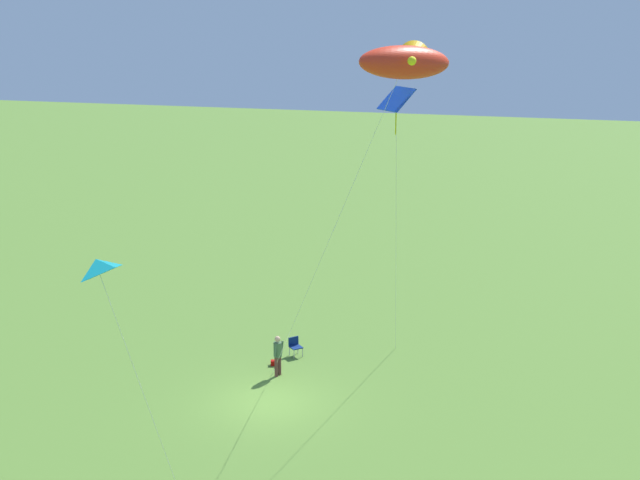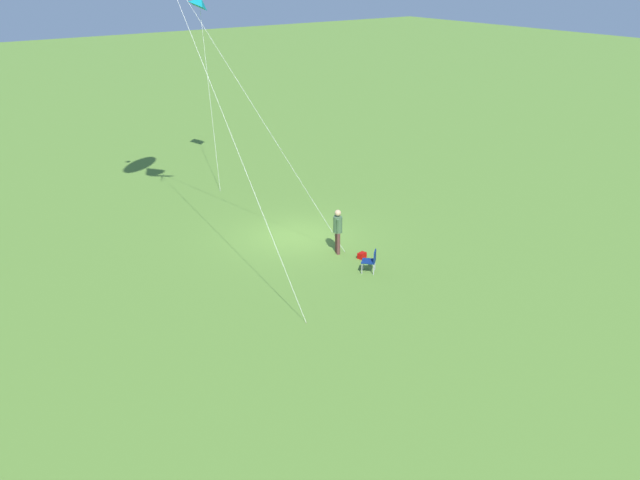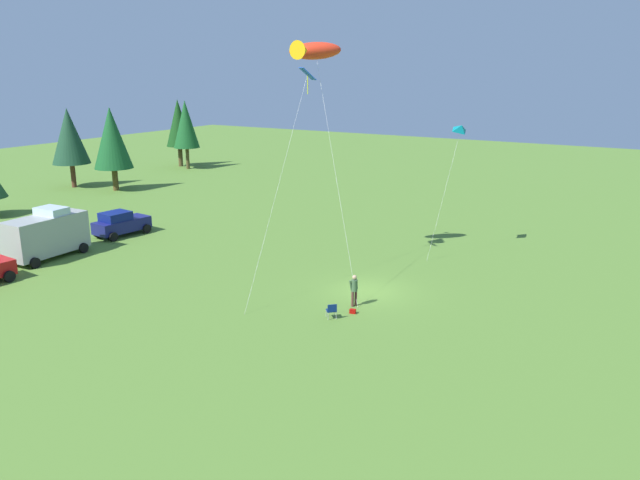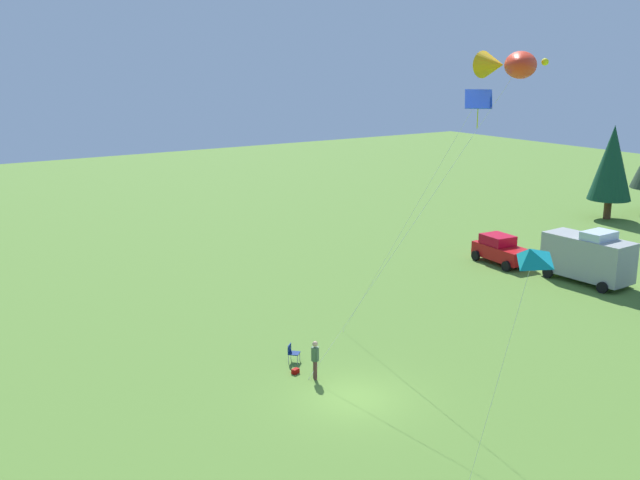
{
  "view_description": "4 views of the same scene",
  "coord_description": "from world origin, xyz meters",
  "px_view_note": "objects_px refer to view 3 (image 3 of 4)",
  "views": [
    {
      "loc": [
        30.04,
        9.25,
        15.62
      ],
      "look_at": [
        -4.84,
        0.88,
        5.24
      ],
      "focal_mm": 50.0,
      "sensor_mm": 36.0,
      "label": 1
    },
    {
      "loc": [
        -23.38,
        15.86,
        10.73
      ],
      "look_at": [
        -4.68,
        2.15,
        1.8
      ],
      "focal_mm": 42.0,
      "sensor_mm": 36.0,
      "label": 2
    },
    {
      "loc": [
        -30.16,
        -14.91,
        12.29
      ],
      "look_at": [
        -2.43,
        1.8,
        3.37
      ],
      "focal_mm": 35.0,
      "sensor_mm": 36.0,
      "label": 3
    },
    {
      "loc": [
        22.83,
        -16.7,
        13.68
      ],
      "look_at": [
        -4.81,
        1.49,
        5.48
      ],
      "focal_mm": 42.0,
      "sensor_mm": 36.0,
      "label": 4
    }
  ],
  "objects_px": {
    "backpack_on_grass": "(353,311)",
    "kite_large_fish": "(312,51)",
    "van_motorhome_grey": "(46,234)",
    "person_kite_flyer": "(354,288)",
    "kite_delta_teal": "(462,129)",
    "car_navy_hatch": "(121,223)",
    "kite_diamond_blue": "(306,80)",
    "folding_chair": "(332,310)"
  },
  "relations": [
    {
      "from": "person_kite_flyer",
      "to": "kite_large_fish",
      "type": "height_order",
      "value": "kite_large_fish"
    },
    {
      "from": "person_kite_flyer",
      "to": "folding_chair",
      "type": "bearing_deg",
      "value": 109.28
    },
    {
      "from": "kite_large_fish",
      "to": "kite_delta_teal",
      "type": "relative_size",
      "value": 1.57
    },
    {
      "from": "folding_chair",
      "to": "van_motorhome_grey",
      "type": "relative_size",
      "value": 0.15
    },
    {
      "from": "backpack_on_grass",
      "to": "kite_large_fish",
      "type": "distance_m",
      "value": 15.74
    },
    {
      "from": "folding_chair",
      "to": "kite_delta_teal",
      "type": "xyz_separation_m",
      "value": [
        14.51,
        -1.39,
        8.01
      ]
    },
    {
      "from": "backpack_on_grass",
      "to": "kite_large_fish",
      "type": "relative_size",
      "value": 0.02
    },
    {
      "from": "person_kite_flyer",
      "to": "van_motorhome_grey",
      "type": "relative_size",
      "value": 0.32
    },
    {
      "from": "person_kite_flyer",
      "to": "kite_diamond_blue",
      "type": "relative_size",
      "value": 0.14
    },
    {
      "from": "backpack_on_grass",
      "to": "car_navy_hatch",
      "type": "bearing_deg",
      "value": 78.12
    },
    {
      "from": "van_motorhome_grey",
      "to": "kite_large_fish",
      "type": "relative_size",
      "value": 0.4
    },
    {
      "from": "person_kite_flyer",
      "to": "car_navy_hatch",
      "type": "relative_size",
      "value": 0.4
    },
    {
      "from": "van_motorhome_grey",
      "to": "kite_large_fish",
      "type": "distance_m",
      "value": 21.36
    },
    {
      "from": "car_navy_hatch",
      "to": "kite_large_fish",
      "type": "height_order",
      "value": "kite_large_fish"
    },
    {
      "from": "van_motorhome_grey",
      "to": "kite_large_fish",
      "type": "xyz_separation_m",
      "value": [
        7.78,
        -16.11,
        11.67
      ]
    },
    {
      "from": "person_kite_flyer",
      "to": "folding_chair",
      "type": "xyz_separation_m",
      "value": [
        -2.16,
        0.14,
        -0.53
      ]
    },
    {
      "from": "person_kite_flyer",
      "to": "kite_large_fish",
      "type": "distance_m",
      "value": 14.46
    },
    {
      "from": "folding_chair",
      "to": "van_motorhome_grey",
      "type": "xyz_separation_m",
      "value": [
        -0.59,
        21.68,
        1.16
      ]
    },
    {
      "from": "backpack_on_grass",
      "to": "van_motorhome_grey",
      "type": "relative_size",
      "value": 0.06
    },
    {
      "from": "van_motorhome_grey",
      "to": "person_kite_flyer",
      "type": "bearing_deg",
      "value": -85.57
    },
    {
      "from": "backpack_on_grass",
      "to": "car_navy_hatch",
      "type": "distance_m",
      "value": 23.07
    },
    {
      "from": "van_motorhome_grey",
      "to": "kite_diamond_blue",
      "type": "bearing_deg",
      "value": -72.02
    },
    {
      "from": "van_motorhome_grey",
      "to": "kite_delta_teal",
      "type": "xyz_separation_m",
      "value": [
        15.11,
        -23.07,
        6.85
      ]
    },
    {
      "from": "van_motorhome_grey",
      "to": "kite_diamond_blue",
      "type": "distance_m",
      "value": 20.39
    },
    {
      "from": "car_navy_hatch",
      "to": "kite_delta_teal",
      "type": "distance_m",
      "value": 26.01
    },
    {
      "from": "kite_diamond_blue",
      "to": "kite_delta_teal",
      "type": "distance_m",
      "value": 11.37
    },
    {
      "from": "folding_chair",
      "to": "kite_delta_teal",
      "type": "bearing_deg",
      "value": -49.08
    },
    {
      "from": "car_navy_hatch",
      "to": "folding_chair",
      "type": "bearing_deg",
      "value": 80.6
    },
    {
      "from": "kite_diamond_blue",
      "to": "folding_chair",
      "type": "bearing_deg",
      "value": -138.38
    },
    {
      "from": "person_kite_flyer",
      "to": "kite_large_fish",
      "type": "xyz_separation_m",
      "value": [
        5.03,
        5.71,
        12.29
      ]
    },
    {
      "from": "kite_diamond_blue",
      "to": "car_navy_hatch",
      "type": "bearing_deg",
      "value": 89.14
    },
    {
      "from": "kite_delta_teal",
      "to": "kite_large_fish",
      "type": "bearing_deg",
      "value": 136.46
    },
    {
      "from": "kite_diamond_blue",
      "to": "kite_delta_teal",
      "type": "bearing_deg",
      "value": -36.24
    },
    {
      "from": "van_motorhome_grey",
      "to": "kite_delta_teal",
      "type": "height_order",
      "value": "kite_delta_teal"
    },
    {
      "from": "folding_chair",
      "to": "car_navy_hatch",
      "type": "distance_m",
      "value": 22.78
    },
    {
      "from": "person_kite_flyer",
      "to": "backpack_on_grass",
      "type": "height_order",
      "value": "person_kite_flyer"
    },
    {
      "from": "kite_delta_teal",
      "to": "backpack_on_grass",
      "type": "bearing_deg",
      "value": 176.47
    },
    {
      "from": "van_motorhome_grey",
      "to": "kite_diamond_blue",
      "type": "height_order",
      "value": "kite_diamond_blue"
    },
    {
      "from": "folding_chair",
      "to": "kite_diamond_blue",
      "type": "relative_size",
      "value": 0.07
    },
    {
      "from": "person_kite_flyer",
      "to": "kite_delta_teal",
      "type": "height_order",
      "value": "kite_delta_teal"
    },
    {
      "from": "van_motorhome_grey",
      "to": "folding_chair",
      "type": "bearing_deg",
      "value": -91.2
    },
    {
      "from": "kite_large_fish",
      "to": "car_navy_hatch",
      "type": "bearing_deg",
      "value": 94.3
    }
  ]
}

